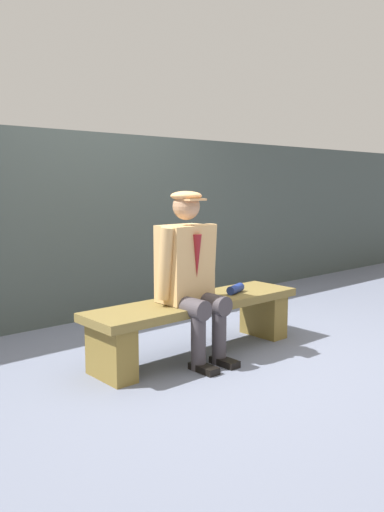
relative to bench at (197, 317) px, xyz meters
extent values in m
plane|color=slate|center=(0.00, 0.00, -0.30)|extent=(30.00, 30.00, 0.00)
cube|color=olive|center=(0.00, 0.00, 0.11)|extent=(1.90, 0.48, 0.06)
cube|color=olive|center=(-0.80, 0.00, -0.11)|extent=(0.18, 0.41, 0.38)
cube|color=olive|center=(0.80, 0.00, -0.11)|extent=(0.18, 0.41, 0.38)
cube|color=tan|center=(0.13, 0.00, 0.44)|extent=(0.38, 0.28, 0.59)
cylinder|color=#1E2338|center=(0.13, 0.00, 0.70)|extent=(0.21, 0.21, 0.06)
cone|color=maroon|center=(0.13, 0.14, 0.51)|extent=(0.07, 0.07, 0.32)
sphere|color=tan|center=(0.13, 0.02, 0.88)|extent=(0.21, 0.21, 0.21)
ellipsoid|color=tan|center=(0.13, 0.02, 0.95)|extent=(0.24, 0.24, 0.07)
cube|color=tan|center=(0.13, 0.11, 0.93)|extent=(0.17, 0.09, 0.02)
cylinder|color=#413C41|center=(0.02, 0.14, 0.14)|extent=(0.15, 0.41, 0.15)
cylinder|color=#413C41|center=(0.02, 0.28, -0.08)|extent=(0.11, 0.11, 0.45)
cube|color=black|center=(0.02, 0.34, -0.28)|extent=(0.10, 0.24, 0.05)
cylinder|color=tan|center=(-0.10, 0.04, 0.47)|extent=(0.10, 0.13, 0.54)
cylinder|color=#413C41|center=(0.23, 0.14, 0.14)|extent=(0.15, 0.41, 0.15)
cylinder|color=#413C41|center=(0.23, 0.28, -0.08)|extent=(0.11, 0.11, 0.45)
cube|color=black|center=(0.23, 0.34, -0.28)|extent=(0.10, 0.24, 0.05)
cylinder|color=tan|center=(0.35, 0.04, 0.47)|extent=(0.11, 0.16, 0.54)
cylinder|color=navy|center=(-0.40, 0.03, 0.18)|extent=(0.22, 0.14, 0.07)
cube|color=#404A46|center=(0.00, -1.64, 0.62)|extent=(12.00, 0.24, 1.85)
camera|label=1|loc=(2.71, 3.02, 1.04)|focal=36.88mm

